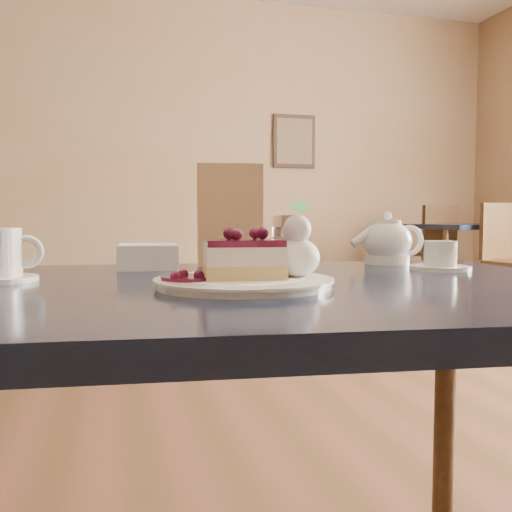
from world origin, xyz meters
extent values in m
cube|color=tan|center=(0.00, 5.00, 1.50)|extent=(8.00, 0.02, 3.00)
cube|color=black|center=(1.80, 4.97, 1.60)|extent=(0.45, 0.03, 0.55)
cube|color=black|center=(0.09, 0.09, 0.70)|extent=(1.21, 0.87, 0.04)
cylinder|color=#442D18|center=(0.63, 0.37, 0.34)|extent=(0.05, 0.05, 0.68)
cylinder|color=white|center=(0.09, 0.04, 0.72)|extent=(0.25, 0.25, 0.01)
cube|color=tan|center=(0.09, 0.04, 0.74)|extent=(0.12, 0.09, 0.02)
cube|color=silver|center=(0.09, 0.04, 0.76)|extent=(0.12, 0.09, 0.03)
cube|color=#480B2B|center=(0.09, 0.04, 0.78)|extent=(0.12, 0.09, 0.01)
ellipsoid|color=white|center=(0.17, 0.05, 0.76)|extent=(0.07, 0.07, 0.06)
cylinder|color=#480B2B|center=(0.00, 0.05, 0.73)|extent=(0.08, 0.08, 0.01)
torus|color=white|center=(-0.23, 0.21, 0.76)|extent=(0.05, 0.01, 0.05)
cylinder|color=white|center=(0.51, 0.21, 0.72)|extent=(0.11, 0.11, 0.01)
cylinder|color=white|center=(0.51, 0.21, 0.75)|extent=(0.06, 0.06, 0.05)
ellipsoid|color=white|center=(0.48, 0.36, 0.76)|extent=(0.11, 0.11, 0.09)
cylinder|color=white|center=(0.48, 0.36, 0.81)|extent=(0.06, 0.06, 0.01)
cylinder|color=white|center=(0.41, 0.36, 0.76)|extent=(0.06, 0.02, 0.05)
cube|color=beige|center=(0.14, 0.39, 0.82)|extent=(0.14, 0.04, 0.21)
cylinder|color=white|center=(0.25, 0.38, 0.76)|extent=(0.05, 0.05, 0.08)
cylinder|color=silver|center=(0.25, 0.38, 0.81)|extent=(0.06, 0.06, 0.02)
cube|color=white|center=(-0.03, 0.38, 0.74)|extent=(0.12, 0.12, 0.05)
cube|color=black|center=(2.99, 3.67, 0.73)|extent=(1.14, 0.98, 0.04)
cylinder|color=#442D18|center=(2.57, 3.35, 0.36)|extent=(0.04, 0.04, 0.71)
cylinder|color=#442D18|center=(2.57, 3.99, 0.36)|extent=(0.04, 0.04, 0.71)
cylinder|color=#442D18|center=(3.41, 3.99, 0.36)|extent=(0.04, 0.04, 0.71)
camera|label=1|loc=(-0.10, -0.76, 0.82)|focal=40.00mm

